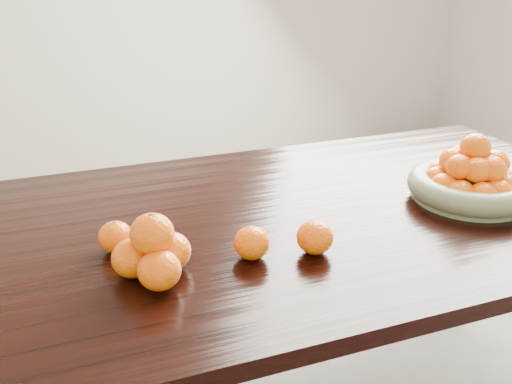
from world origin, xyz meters
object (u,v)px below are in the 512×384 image
object	(u,v)px
dining_table	(269,248)
loose_orange_0	(116,237)
orange_pyramid	(154,253)
fruit_bowl	(472,180)

from	to	relation	value
dining_table	loose_orange_0	distance (m)	0.40
orange_pyramid	dining_table	bearing A→B (deg)	29.93
fruit_bowl	loose_orange_0	bearing A→B (deg)	177.42
fruit_bowl	orange_pyramid	world-z (taller)	fruit_bowl
fruit_bowl	orange_pyramid	size ratio (longest dim) A/B	2.01
orange_pyramid	loose_orange_0	world-z (taller)	orange_pyramid
fruit_bowl	loose_orange_0	world-z (taller)	fruit_bowl
orange_pyramid	loose_orange_0	bearing A→B (deg)	112.36
fruit_bowl	orange_pyramid	distance (m)	0.87
dining_table	loose_orange_0	world-z (taller)	loose_orange_0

